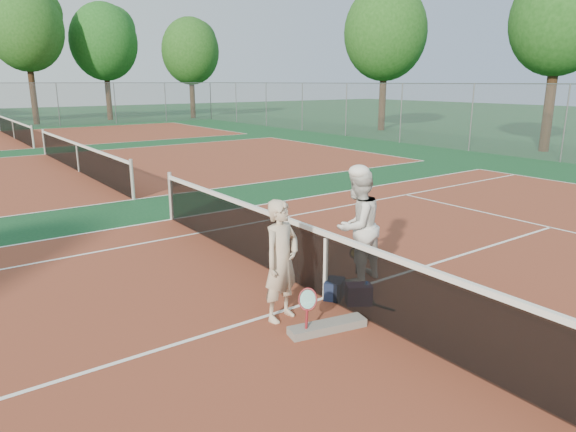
{
  "coord_description": "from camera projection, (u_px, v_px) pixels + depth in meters",
  "views": [
    {
      "loc": [
        -4.54,
        -5.33,
        3.08
      ],
      "look_at": [
        0.0,
        0.93,
        1.05
      ],
      "focal_mm": 32.0,
      "sensor_mm": 36.0,
      "label": 1
    }
  ],
  "objects": [
    {
      "name": "court_main",
      "position": [
        325.0,
        298.0,
        7.53
      ],
      "size": [
        23.77,
        10.97,
        0.01
      ],
      "primitive_type": "cube",
      "color": "brown",
      "rests_on": "ground"
    },
    {
      "name": "ground",
      "position": [
        325.0,
        298.0,
        7.53
      ],
      "size": [
        130.0,
        130.0,
        0.0
      ],
      "primitive_type": "plane",
      "color": "#103C1E",
      "rests_on": "ground"
    },
    {
      "name": "player_a",
      "position": [
        281.0,
        261.0,
        6.69
      ],
      "size": [
        0.67,
        0.53,
        1.63
      ],
      "primitive_type": "imported",
      "rotation": [
        0.0,
        0.0,
        0.25
      ],
      "color": "#C5B298",
      "rests_on": "ground"
    },
    {
      "name": "sports_bag_navy",
      "position": [
        334.0,
        289.0,
        7.51
      ],
      "size": [
        0.43,
        0.4,
        0.28
      ],
      "primitive_type": "cube",
      "rotation": [
        0.0,
        0.0,
        0.62
      ],
      "color": "#111933",
      "rests_on": "ground"
    },
    {
      "name": "net_main",
      "position": [
        326.0,
        265.0,
        7.41
      ],
      "size": [
        0.1,
        10.98,
        1.02
      ],
      "primitive_type": null,
      "color": "black",
      "rests_on": "ground"
    },
    {
      "name": "water_bottle",
      "position": [
        366.0,
        294.0,
        7.31
      ],
      "size": [
        0.09,
        0.09,
        0.3
      ],
      "primitive_type": "cylinder",
      "color": "silver",
      "rests_on": "ground"
    },
    {
      "name": "player_b",
      "position": [
        357.0,
        226.0,
        7.99
      ],
      "size": [
        0.98,
        0.83,
        1.8
      ],
      "primitive_type": "imported",
      "rotation": [
        0.0,
        0.0,
        3.32
      ],
      "color": "silver",
      "rests_on": "ground"
    },
    {
      "name": "racket_black_held",
      "position": [
        357.0,
        262.0,
        8.22
      ],
      "size": [
        0.4,
        0.4,
        0.55
      ],
      "primitive_type": null,
      "rotation": [
        0.0,
        0.0,
        3.94
      ],
      "color": "black",
      "rests_on": "ground"
    },
    {
      "name": "sports_bag_purple",
      "position": [
        359.0,
        294.0,
        7.31
      ],
      "size": [
        0.43,
        0.4,
        0.29
      ],
      "primitive_type": "cube",
      "rotation": [
        0.0,
        0.0,
        -0.56
      ],
      "color": "#270F2A",
      "rests_on": "ground"
    },
    {
      "name": "net_far_b",
      "position": [
        13.0,
        129.0,
        28.54
      ],
      "size": [
        0.1,
        10.98,
        1.02
      ],
      "primitive_type": null,
      "color": "black",
      "rests_on": "ground"
    },
    {
      "name": "tree_back_3",
      "position": [
        25.0,
        29.0,
        36.52
      ],
      "size": [
        5.23,
        5.23,
        9.76
      ],
      "color": "#382314",
      "rests_on": "ground"
    },
    {
      "name": "court_far_b",
      "position": [
        15.0,
        138.0,
        28.67
      ],
      "size": [
        23.77,
        10.97,
        0.01
      ],
      "primitive_type": "cube",
      "color": "brown",
      "rests_on": "ground"
    },
    {
      "name": "racket_red",
      "position": [
        308.0,
        311.0,
        6.47
      ],
      "size": [
        0.38,
        0.38,
        0.56
      ],
      "primitive_type": null,
      "rotation": [
        0.0,
        0.0,
        0.79
      ],
      "color": "maroon",
      "rests_on": "ground"
    },
    {
      "name": "tree_back_4",
      "position": [
        104.0,
        42.0,
        41.08
      ],
      "size": [
        5.28,
        5.28,
        9.21
      ],
      "color": "#382314",
      "rests_on": "ground"
    },
    {
      "name": "tree_right_0",
      "position": [
        560.0,
        20.0,
        21.98
      ],
      "size": [
        4.13,
        4.13,
        8.04
      ],
      "color": "#382314",
      "rests_on": "ground"
    },
    {
      "name": "court_far_a",
      "position": [
        79.0,
        172.0,
        18.1
      ],
      "size": [
        23.77,
        10.97,
        0.01
      ],
      "primitive_type": "cube",
      "color": "brown",
      "rests_on": "ground"
    },
    {
      "name": "net_far_a",
      "position": [
        78.0,
        157.0,
        17.97
      ],
      "size": [
        0.1,
        10.98,
        1.02
      ],
      "primitive_type": null,
      "color": "black",
      "rests_on": "ground"
    },
    {
      "name": "racket_spare",
      "position": [
        365.0,
        302.0,
        7.36
      ],
      "size": [
        0.42,
        0.65,
        0.03
      ],
      "primitive_type": null,
      "rotation": [
        0.0,
        0.0,
        1.84
      ],
      "color": "black",
      "rests_on": "ground"
    },
    {
      "name": "net_cover_canvas",
      "position": [
        327.0,
        327.0,
        6.53
      ],
      "size": [
        1.06,
        0.45,
        0.11
      ],
      "primitive_type": "cube",
      "rotation": [
        0.0,
        0.0,
        -0.21
      ],
      "color": "slate",
      "rests_on": "ground"
    },
    {
      "name": "fence_right",
      "position": [
        515.0,
        120.0,
        21.53
      ],
      "size": [
        0.06,
        54.5,
        3.0
      ],
      "primitive_type": null,
      "rotation": [
        0.0,
        0.0,
        1.57
      ],
      "color": "slate",
      "rests_on": "ground"
    },
    {
      "name": "tree_right_1",
      "position": [
        385.0,
        33.0,
        32.11
      ],
      "size": [
        5.18,
        5.18,
        9.05
      ],
      "color": "#382314",
      "rests_on": "ground"
    },
    {
      "name": "tree_back_5",
      "position": [
        190.0,
        51.0,
        43.66
      ],
      "size": [
        4.85,
        4.85,
        8.38
      ],
      "color": "#382314",
      "rests_on": "ground"
    }
  ]
}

